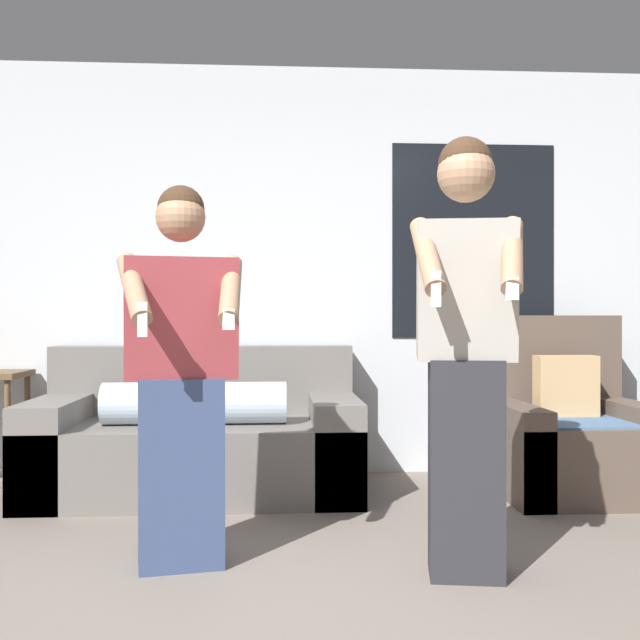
% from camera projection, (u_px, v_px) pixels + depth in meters
% --- Properties ---
extents(wall_back, '(5.94, 0.07, 2.70)m').
position_uv_depth(wall_back, '(311.00, 270.00, 4.99)').
color(wall_back, silver).
rests_on(wall_back, ground_plane).
extents(couch, '(1.89, 0.97, 0.85)m').
position_uv_depth(couch, '(198.00, 441.00, 4.43)').
color(couch, slate).
rests_on(couch, ground_plane).
extents(armchair, '(0.88, 0.94, 1.05)m').
position_uv_depth(armchair, '(566.00, 436.00, 4.45)').
color(armchair, brown).
rests_on(armchair, ground_plane).
extents(person_left, '(0.51, 0.53, 1.58)m').
position_uv_depth(person_left, '(181.00, 377.00, 3.10)').
color(person_left, '#384770').
rests_on(person_left, ground_plane).
extents(person_right, '(0.45, 0.52, 1.75)m').
position_uv_depth(person_right, '(466.00, 348.00, 2.97)').
color(person_right, '#28282D').
rests_on(person_right, ground_plane).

